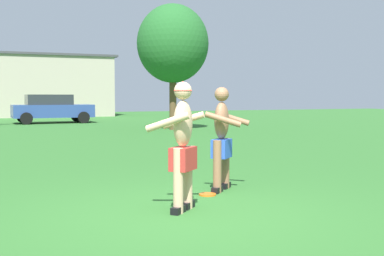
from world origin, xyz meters
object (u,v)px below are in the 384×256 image
Objects in this scene: frisbee at (207,194)px; player_in_red at (182,140)px; player_near at (222,137)px; car_blue_near_post at (52,108)px; tree_right_field at (173,44)px.

player_in_red is at bearing -132.66° from frisbee.
player_in_red is 6.54× the size of frisbee.
frisbee is (-0.37, -0.26, -0.85)m from player_near.
player_in_red is at bearing -92.84° from car_blue_near_post.
player_near is 0.30× the size of tree_right_field.
player_in_red reaches higher than player_near.
car_blue_near_post is (1.10, 22.18, -0.11)m from player_in_red.
car_blue_near_post is at bearing 119.33° from tree_right_field.
player_in_red is at bearing -110.31° from tree_right_field.
tree_right_field is at bearing -60.67° from car_blue_near_post.
frisbee is 15.02m from tree_right_field.
tree_right_field is (4.29, 13.51, 2.93)m from player_near.
tree_right_field is (4.66, 13.77, 3.78)m from frisbee.
car_blue_near_post is at bearing 89.98° from player_near.
player_in_red reaches higher than car_blue_near_post.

